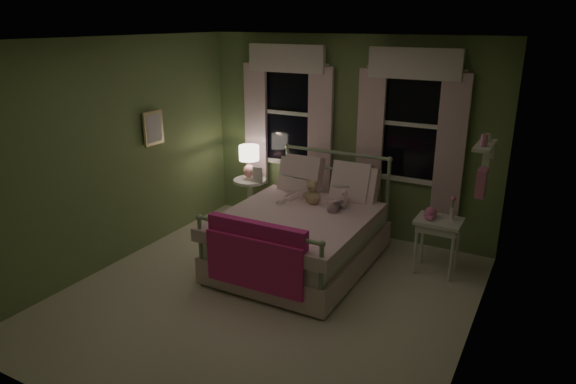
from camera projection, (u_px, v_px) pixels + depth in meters
The scene contains 18 objects.
room_shell at pixel (264, 179), 4.98m from camera, with size 4.20×4.20×4.20m.
bed at pixel (302, 233), 6.02m from camera, with size 1.58×2.04×1.18m.
pink_throw at pixel (255, 248), 5.09m from camera, with size 1.10×0.16×0.71m.
child_left at pixel (298, 175), 6.32m from camera, with size 0.28×0.18×0.76m, color #F7D1DD.
child_right at pixel (340, 183), 6.07m from camera, with size 0.35×0.27×0.71m, color #F7D1DD.
book_left at pixel (288, 179), 6.10m from camera, with size 0.20×0.27×0.03m, color beige.
book_right at pixel (331, 190), 5.86m from camera, with size 0.20×0.27×0.02m, color beige.
teddy_bear at pixel (312, 194), 6.11m from camera, with size 0.23×0.19×0.31m.
nightstand_left at pixel (250, 195), 7.22m from camera, with size 0.46×0.46×0.65m.
table_lamp at pixel (249, 158), 7.05m from camera, with size 0.28×0.28×0.45m.
book_nightstand at pixel (253, 181), 7.03m from camera, with size 0.16×0.22×0.02m, color beige.
nightstand_right at pixel (438, 228), 5.75m from camera, with size 0.50×0.40×0.64m.
pink_toy at pixel (431, 213), 5.74m from camera, with size 0.14×0.20×0.14m.
bud_vase at pixel (452, 208), 5.66m from camera, with size 0.06×0.06×0.28m.
window_left at pixel (287, 108), 6.95m from camera, with size 1.34×0.13×1.96m.
window_right at pixel (411, 119), 6.19m from camera, with size 1.34×0.13×1.96m.
wall_shelf at pixel (484, 164), 4.64m from camera, with size 0.15×0.50×0.60m.
framed_picture at pixel (153, 128), 6.30m from camera, with size 0.03×0.32×0.42m.
Camera 1 is at (2.48, -4.07, 2.78)m, focal length 32.00 mm.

